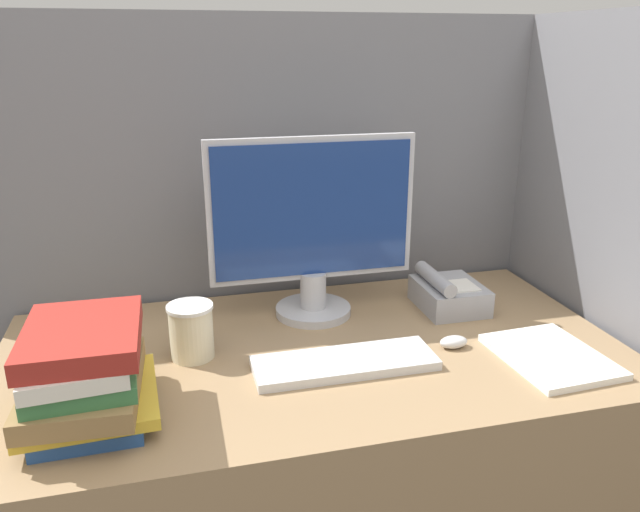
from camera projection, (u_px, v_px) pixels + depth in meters
name	position (u px, v px, depth m)	size (l,w,h in m)	color
cubicle_panel_rear	(281.00, 295.00, 1.77)	(1.78, 0.04, 1.50)	slate
cubicle_panel_right	(586.00, 322.00, 1.60)	(0.04, 0.79, 1.50)	slate
desk	(315.00, 493.00, 1.51)	(1.38, 0.73, 0.78)	#937551
monitor	(313.00, 230.00, 1.50)	(0.50, 0.19, 0.44)	#B7B7BC
keyboard	(345.00, 363.00, 1.31)	(0.39, 0.13, 0.02)	silver
mouse	(454.00, 342.00, 1.39)	(0.06, 0.04, 0.03)	silver
coffee_cup	(191.00, 331.00, 1.34)	(0.10, 0.10, 0.12)	beige
book_stack	(84.00, 372.00, 1.11)	(0.25, 0.30, 0.18)	#264C8C
desk_telephone	(448.00, 294.00, 1.60)	(0.15, 0.18, 0.10)	#99999E
paper_pile	(551.00, 356.00, 1.34)	(0.22, 0.27, 0.02)	white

